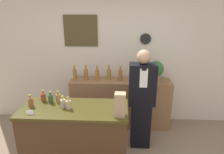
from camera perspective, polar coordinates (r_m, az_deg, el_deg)
The scene contains 21 objects.
back_wall at distance 3.98m, azimuth -0.09°, elevation 5.91°, with size 5.20×0.09×2.70m.
back_shelf at distance 4.01m, azimuth 2.38°, elevation -7.39°, with size 1.92×0.43×0.95m.
display_counter at distance 3.04m, azimuth -10.19°, elevation -16.74°, with size 1.46×0.65×0.96m.
shopkeeper at distance 3.30m, azimuth 8.45°, elevation -6.69°, with size 0.42×0.26×1.66m.
potted_plant at distance 3.79m, azimuth 12.43°, elevation 2.02°, with size 0.29×0.29×0.39m.
paper_bag at distance 2.48m, azimuth 2.32°, elevation -7.93°, with size 0.14×0.13×0.31m.
tape_dispenser at distance 2.54m, azimuth 2.84°, elevation -10.58°, with size 0.09×0.06×0.07m.
price_card_left at distance 2.77m, azimuth -22.42°, elevation -9.35°, with size 0.09×0.02×0.06m.
counter_bottle_0 at distance 2.98m, azimuth -22.23°, elevation -6.59°, with size 0.07×0.07×0.17m.
counter_bottle_1 at distance 3.08m, azimuth -19.04°, elevation -5.38°, with size 0.07×0.07×0.17m.
counter_bottle_2 at distance 3.00m, azimuth -17.12°, elevation -5.87°, with size 0.07×0.07×0.17m.
counter_bottle_3 at distance 2.99m, azimuth -15.13°, elevation -5.74°, with size 0.07×0.07×0.17m.
counter_bottle_4 at distance 2.81m, azimuth -13.85°, elevation -7.25°, with size 0.07×0.07×0.17m.
counter_bottle_5 at distance 2.76m, azimuth -12.37°, elevation -7.61°, with size 0.07×0.07×0.17m.
shelf_bottle_0 at distance 3.90m, azimuth -10.59°, elevation 0.83°, with size 0.08×0.08×0.30m.
shelf_bottle_1 at distance 3.84m, azimuth -7.44°, elevation 0.75°, with size 0.08×0.08×0.30m.
shelf_bottle_2 at distance 3.80m, azimuth -4.21°, elevation 0.67°, with size 0.08×0.08×0.30m.
shelf_bottle_3 at distance 3.82m, azimuth -0.88°, elevation 0.78°, with size 0.08×0.08×0.30m.
shelf_bottle_4 at distance 3.78m, azimuth 2.41°, elevation 0.60°, with size 0.08×0.08×0.30m.
shelf_bottle_5 at distance 3.79m, azimuth 5.72°, elevation 0.57°, with size 0.08×0.08×0.30m.
shelf_bottle_6 at distance 3.80m, azimuth 9.03°, elevation 0.45°, with size 0.08×0.08×0.30m.
Camera 1 is at (0.21, -1.89, 2.21)m, focal length 32.00 mm.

